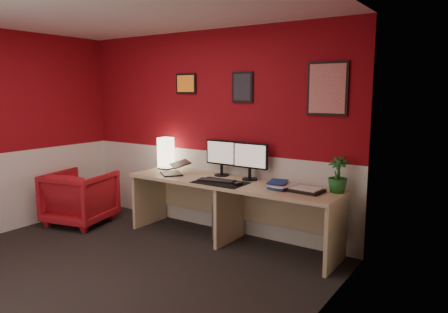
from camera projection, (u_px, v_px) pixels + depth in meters
ground at (104, 274)px, 4.06m from camera, size 4.00×3.50×0.01m
ceiling at (91, 5)px, 3.67m from camera, size 4.00×3.50×0.01m
wall_back at (209, 131)px, 5.30m from camera, size 4.00×0.01×2.50m
wall_right at (298, 168)px, 2.76m from camera, size 0.01×3.50×2.50m
wainscot_back at (209, 189)px, 5.41m from camera, size 4.00×0.01×1.00m
wainscot_right at (294, 275)px, 2.88m from camera, size 0.01×3.50×1.00m
desk at (229, 212)px, 4.86m from camera, size 2.60×0.65×0.73m
shoji_lamp at (166, 154)px, 5.54m from camera, size 0.16×0.16×0.40m
laptop at (171, 166)px, 5.19m from camera, size 0.40×0.38×0.22m
monitor_left at (222, 152)px, 5.08m from camera, size 0.45×0.06×0.58m
monitor_right at (250, 155)px, 4.83m from camera, size 0.45×0.06×0.58m
desk_mat at (220, 183)px, 4.72m from camera, size 0.60×0.38×0.01m
keyboard at (216, 180)px, 4.78m from camera, size 0.44×0.23×0.02m
mouse at (238, 184)px, 4.58m from camera, size 0.08×0.11×0.03m
book_bottom at (273, 186)px, 4.50m from camera, size 0.22×0.29×0.03m
book_middle at (276, 184)px, 4.49m from camera, size 0.25×0.31×0.02m
book_top at (269, 181)px, 4.51m from camera, size 0.24×0.29×0.02m
zen_tray at (305, 190)px, 4.30m from camera, size 0.37×0.28×0.03m
potted_plant at (338, 175)px, 4.25m from camera, size 0.21×0.21×0.37m
pc_tower at (229, 218)px, 5.09m from camera, size 0.21×0.46×0.45m
armchair at (80, 197)px, 5.57m from camera, size 0.91×0.93×0.71m
art_left at (186, 84)px, 5.39m from camera, size 0.32×0.02×0.26m
art_center at (243, 87)px, 4.92m from camera, size 0.28×0.02×0.36m
art_right at (327, 89)px, 4.36m from camera, size 0.44×0.02×0.56m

